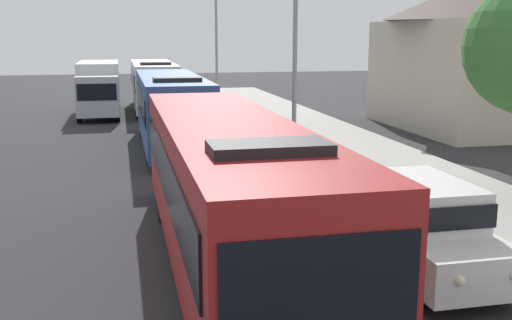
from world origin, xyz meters
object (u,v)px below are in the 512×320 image
bus_second_in_line (171,108)px  streetlamp_mid (295,19)px  streetlamp_far (216,26)px  white_suv (421,223)px  box_truck_oncoming (99,86)px  bus_middle (153,84)px  bus_lead (227,186)px

bus_second_in_line → streetlamp_mid: 6.57m
streetlamp_mid → streetlamp_far: bearing=90.0°
bus_second_in_line → white_suv: (3.70, -15.10, -0.66)m
bus_second_in_line → box_truck_oncoming: bearing=105.3°
white_suv → streetlamp_mid: 15.73m
box_truck_oncoming → bus_middle: bearing=21.7°
bus_lead → streetlamp_mid: size_ratio=1.40×
white_suv → bus_second_in_line: bearing=103.8°
bus_lead → bus_second_in_line: same height
white_suv → box_truck_oncoming: box_truck_oncoming is taller
bus_second_in_line → bus_middle: (0.00, 13.38, 0.00)m
bus_middle → streetlamp_mid: streetlamp_mid is taller
streetlamp_mid → bus_middle: bearing=111.8°
bus_lead → bus_second_in_line: (-0.00, 13.78, -0.00)m
bus_lead → bus_middle: size_ratio=1.11×
bus_lead → box_truck_oncoming: 26.06m
bus_lead → white_suv: size_ratio=2.66×
box_truck_oncoming → bus_second_in_line: bearing=-74.7°
bus_lead → box_truck_oncoming: bearing=97.3°
bus_lead → box_truck_oncoming: bus_lead is taller
streetlamp_far → bus_second_in_line: bearing=-103.9°
streetlamp_mid → bus_second_in_line: bearing=179.1°
streetlamp_mid → bus_lead: bearing=-111.5°
bus_second_in_line → streetlamp_far: (5.40, 21.75, 3.79)m
bus_lead → bus_middle: same height
bus_lead → box_truck_oncoming: (-3.30, 25.85, 0.02)m
box_truck_oncoming → white_suv: bearing=-75.5°
streetlamp_mid → streetlamp_far: size_ratio=0.97×
box_truck_oncoming → streetlamp_mid: size_ratio=0.96×
white_suv → streetlamp_far: streetlamp_far is taller
bus_middle → box_truck_oncoming: (-3.30, -1.31, 0.02)m
white_suv → streetlamp_mid: bearing=83.5°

